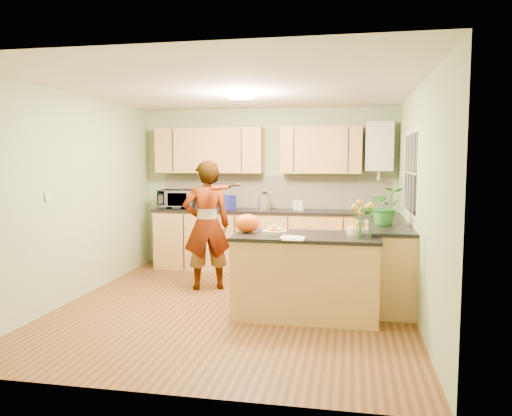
# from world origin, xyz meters

# --- Properties ---
(floor) EXTENTS (4.50, 4.50, 0.00)m
(floor) POSITION_xyz_m (0.00, 0.00, 0.00)
(floor) COLOR #553018
(floor) RESTS_ON ground
(ceiling) EXTENTS (4.00, 4.50, 0.02)m
(ceiling) POSITION_xyz_m (0.00, 0.00, 2.50)
(ceiling) COLOR silver
(ceiling) RESTS_ON wall_back
(wall_back) EXTENTS (4.00, 0.02, 2.50)m
(wall_back) POSITION_xyz_m (0.00, 2.25, 1.25)
(wall_back) COLOR #92AB7A
(wall_back) RESTS_ON floor
(wall_front) EXTENTS (4.00, 0.02, 2.50)m
(wall_front) POSITION_xyz_m (0.00, -2.25, 1.25)
(wall_front) COLOR #92AB7A
(wall_front) RESTS_ON floor
(wall_left) EXTENTS (0.02, 4.50, 2.50)m
(wall_left) POSITION_xyz_m (-2.00, 0.00, 1.25)
(wall_left) COLOR #92AB7A
(wall_left) RESTS_ON floor
(wall_right) EXTENTS (0.02, 4.50, 2.50)m
(wall_right) POSITION_xyz_m (2.00, 0.00, 1.25)
(wall_right) COLOR #92AB7A
(wall_right) RESTS_ON floor
(back_counter) EXTENTS (3.64, 0.62, 0.94)m
(back_counter) POSITION_xyz_m (0.10, 1.95, 0.47)
(back_counter) COLOR tan
(back_counter) RESTS_ON floor
(right_counter) EXTENTS (0.62, 2.24, 0.94)m
(right_counter) POSITION_xyz_m (1.70, 0.85, 0.47)
(right_counter) COLOR tan
(right_counter) RESTS_ON floor
(splashback) EXTENTS (3.60, 0.02, 0.52)m
(splashback) POSITION_xyz_m (0.10, 2.23, 1.20)
(splashback) COLOR white
(splashback) RESTS_ON back_counter
(upper_cabinets) EXTENTS (3.20, 0.34, 0.70)m
(upper_cabinets) POSITION_xyz_m (-0.18, 2.08, 1.85)
(upper_cabinets) COLOR tan
(upper_cabinets) RESTS_ON wall_back
(boiler) EXTENTS (0.40, 0.30, 0.86)m
(boiler) POSITION_xyz_m (1.70, 2.09, 1.90)
(boiler) COLOR silver
(boiler) RESTS_ON wall_back
(window_right) EXTENTS (0.01, 1.30, 1.05)m
(window_right) POSITION_xyz_m (1.99, 0.60, 1.55)
(window_right) COLOR silver
(window_right) RESTS_ON wall_right
(light_switch) EXTENTS (0.02, 0.09, 0.09)m
(light_switch) POSITION_xyz_m (-1.99, -0.60, 1.30)
(light_switch) COLOR silver
(light_switch) RESTS_ON wall_left
(ceiling_lamp) EXTENTS (0.30, 0.30, 0.07)m
(ceiling_lamp) POSITION_xyz_m (0.00, 0.30, 2.46)
(ceiling_lamp) COLOR #FFEABF
(ceiling_lamp) RESTS_ON ceiling
(peninsula_island) EXTENTS (1.57, 0.80, 0.90)m
(peninsula_island) POSITION_xyz_m (0.83, -0.20, 0.45)
(peninsula_island) COLOR tan
(peninsula_island) RESTS_ON floor
(fruit_dish) EXTENTS (0.27, 0.27, 0.10)m
(fruit_dish) POSITION_xyz_m (0.48, -0.20, 0.94)
(fruit_dish) COLOR beige
(fruit_dish) RESTS_ON peninsula_island
(orange_bowl) EXTENTS (0.24, 0.24, 0.14)m
(orange_bowl) POSITION_xyz_m (1.38, -0.05, 0.96)
(orange_bowl) COLOR beige
(orange_bowl) RESTS_ON peninsula_island
(flower_vase) EXTENTS (0.24, 0.24, 0.45)m
(flower_vase) POSITION_xyz_m (1.43, -0.38, 1.20)
(flower_vase) COLOR silver
(flower_vase) RESTS_ON peninsula_island
(orange_bag) EXTENTS (0.32, 0.29, 0.21)m
(orange_bag) POSITION_xyz_m (0.17, -0.15, 1.00)
(orange_bag) COLOR #FF5415
(orange_bag) RESTS_ON peninsula_island
(papers) EXTENTS (0.21, 0.29, 0.01)m
(papers) POSITION_xyz_m (0.73, -0.50, 0.90)
(papers) COLOR white
(papers) RESTS_ON peninsula_island
(violinist) EXTENTS (0.73, 0.61, 1.70)m
(violinist) POSITION_xyz_m (-0.55, 0.70, 0.85)
(violinist) COLOR #E1AB89
(violinist) RESTS_ON floor
(violin) EXTENTS (0.60, 0.52, 0.15)m
(violin) POSITION_xyz_m (-0.35, 0.48, 1.36)
(violin) COLOR #4D0B04
(violin) RESTS_ON violinist
(microwave) EXTENTS (0.55, 0.39, 0.29)m
(microwave) POSITION_xyz_m (-1.40, 1.92, 1.09)
(microwave) COLOR silver
(microwave) RESTS_ON back_counter
(blue_box) EXTENTS (0.32, 0.28, 0.21)m
(blue_box) POSITION_xyz_m (-0.62, 1.97, 1.05)
(blue_box) COLOR navy
(blue_box) RESTS_ON back_counter
(kettle) EXTENTS (0.18, 0.18, 0.33)m
(kettle) POSITION_xyz_m (0.00, 1.92, 1.08)
(kettle) COLOR silver
(kettle) RESTS_ON back_counter
(jar_cream) EXTENTS (0.13, 0.13, 0.15)m
(jar_cream) POSITION_xyz_m (0.48, 2.00, 1.02)
(jar_cream) COLOR beige
(jar_cream) RESTS_ON back_counter
(jar_white) EXTENTS (0.13, 0.13, 0.15)m
(jar_white) POSITION_xyz_m (0.57, 1.89, 1.02)
(jar_white) COLOR silver
(jar_white) RESTS_ON back_counter
(potted_plant) EXTENTS (0.45, 0.41, 0.45)m
(potted_plant) POSITION_xyz_m (1.70, 0.43, 1.17)
(potted_plant) COLOR #2F7D29
(potted_plant) RESTS_ON right_counter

